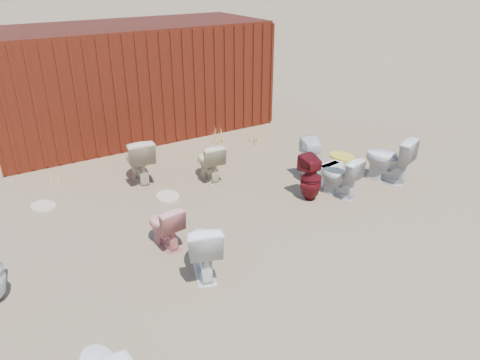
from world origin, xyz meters
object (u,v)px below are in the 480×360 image
shipping_container (131,80)px  toilet_front_pink (164,225)px  toilet_front_c (203,247)px  loose_tank (329,173)px  toilet_front_e (389,159)px  toilet_back_beige_left (139,160)px  toilet_back_beige_right (209,161)px  toilet_back_e (311,160)px  toilet_front_maroon (311,178)px  toilet_back_yellowlid (340,176)px

shipping_container → toilet_front_pink: shipping_container is taller
toilet_front_c → loose_tank: size_ratio=1.54×
toilet_front_e → toilet_back_beige_left: 4.44m
shipping_container → toilet_back_beige_left: shipping_container is taller
toilet_front_pink → shipping_container: bearing=-111.6°
toilet_front_c → loose_tank: (3.18, 1.20, -0.21)m
toilet_back_beige_left → toilet_back_beige_right: size_ratio=1.20×
toilet_back_beige_left → toilet_back_beige_right: toilet_back_beige_left is taller
toilet_back_beige_left → loose_tank: toilet_back_beige_left is taller
shipping_container → toilet_back_e: shipping_container is taller
shipping_container → toilet_front_maroon: shipping_container is taller
toilet_front_c → toilet_front_maroon: size_ratio=0.99×
loose_tank → shipping_container: bearing=106.2°
toilet_front_c → toilet_front_maroon: (2.46, 0.87, 0.00)m
toilet_front_c → toilet_front_e: (4.10, 0.69, 0.04)m
toilet_back_beige_left → toilet_back_yellowlid: 3.51m
shipping_container → toilet_back_yellowlid: 5.36m
shipping_container → toilet_front_pink: size_ratio=9.40×
toilet_back_e → loose_tank: 0.41m
shipping_container → toilet_front_maroon: bearing=-76.0°
loose_tank → toilet_back_e: bearing=129.6°
toilet_front_e → toilet_back_e: size_ratio=1.06×
toilet_front_pink → toilet_back_beige_left: (0.47, 2.18, 0.10)m
shipping_container → toilet_back_beige_right: 3.39m
toilet_front_e → loose_tank: 1.08m
toilet_front_maroon → toilet_back_e: size_ratio=0.97×
toilet_front_e → toilet_back_yellowlid: (-1.13, 0.03, -0.07)m
toilet_front_maroon → toilet_back_e: toilet_back_e is taller
toilet_back_beige_left → toilet_back_yellowlid: toilet_back_beige_left is taller
toilet_front_maroon → toilet_back_beige_right: (-1.03, 1.58, -0.04)m
toilet_back_beige_left → toilet_front_c: bearing=92.2°
toilet_front_maroon → toilet_back_yellowlid: 0.53m
toilet_back_e → loose_tank: size_ratio=1.61×
toilet_back_e → loose_tank: (0.24, -0.23, -0.23)m
toilet_front_c → toilet_back_yellowlid: 3.06m
shipping_container → toilet_front_e: (2.85, -5.03, -0.77)m
toilet_back_beige_right → toilet_back_yellowlid: 2.32m
loose_tank → toilet_front_maroon: bearing=-162.0°
shipping_container → toilet_back_yellowlid: bearing=-71.1°
toilet_back_beige_right → toilet_back_yellowlid: same height
toilet_front_maroon → toilet_front_pink: bearing=1.3°
toilet_back_e → toilet_front_e: bearing=166.2°
toilet_front_pink → toilet_back_e: size_ratio=0.79×
toilet_back_yellowlid → shipping_container: bearing=-84.0°
toilet_front_pink → toilet_back_beige_right: size_ratio=0.90×
toilet_front_pink → toilet_front_e: bearing=172.3°
shipping_container → toilet_back_yellowlid: shipping_container is taller
shipping_container → toilet_back_beige_right: (0.18, -3.28, -0.85)m
shipping_container → toilet_back_beige_left: (-0.93, -2.70, -0.78)m
toilet_back_beige_right → toilet_back_yellowlid: bearing=138.2°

